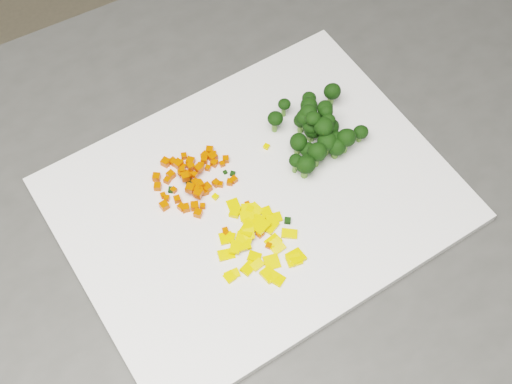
{
  "coord_description": "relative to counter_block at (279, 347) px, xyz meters",
  "views": [
    {
      "loc": [
        -0.34,
        0.19,
        1.56
      ],
      "look_at": [
        -0.29,
        0.56,
        0.92
      ],
      "focal_mm": 50.0,
      "sensor_mm": 36.0,
      "label": 1
    }
  ],
  "objects": [
    {
      "name": "counter_block",
      "position": [
        0.0,
        0.0,
        0.0
      ],
      "size": [
        1.26,
        1.08,
        0.9
      ],
      "primitive_type": "cube",
      "rotation": [
        0.0,
        0.0,
        0.37
      ],
      "color": "#41413F",
      "rests_on": "ground"
    },
    {
      "name": "cutting_board",
      "position": [
        -0.04,
        0.01,
        0.46
      ],
      "size": [
        0.49,
        0.45,
        0.01
      ],
      "primitive_type": "cube",
      "rotation": [
        0.0,
        0.0,
        0.44
      ],
      "color": "white",
      "rests_on": "counter_block"
    },
    {
      "name": "carrot_pile",
      "position": [
        -0.1,
        0.04,
        0.47
      ],
      "size": [
        0.09,
        0.09,
        0.02
      ],
      "primitive_type": null,
      "color": "#D93902",
      "rests_on": "cutting_board"
    },
    {
      "name": "pepper_pile",
      "position": [
        -0.04,
        -0.04,
        0.47
      ],
      "size": [
        0.1,
        0.1,
        0.01
      ],
      "primitive_type": null,
      "color": "yellow",
      "rests_on": "cutting_board"
    },
    {
      "name": "broccoli_pile",
      "position": [
        0.04,
        0.08,
        0.49
      ],
      "size": [
        0.11,
        0.11,
        0.05
      ],
      "primitive_type": null,
      "color": "black",
      "rests_on": "cutting_board"
    },
    {
      "name": "carrot_cube_0",
      "position": [
        -0.1,
        0.03,
        0.47
      ],
      "size": [
        0.01,
        0.01,
        0.01
      ],
      "primitive_type": "cube",
      "rotation": [
        0.0,
        0.0,
        2.68
      ],
      "color": "#D93902",
      "rests_on": "carrot_pile"
    },
    {
      "name": "carrot_cube_1",
      "position": [
        -0.13,
        0.02,
        0.46
      ],
      "size": [
        0.01,
        0.01,
        0.01
      ],
      "primitive_type": "cube",
      "rotation": [
        0.0,
        0.0,
        2.86
      ],
      "color": "#D93902",
      "rests_on": "carrot_pile"
    },
    {
      "name": "carrot_cube_2",
      "position": [
        -0.1,
        0.0,
        0.46
      ],
      "size": [
        0.01,
        0.01,
        0.01
      ],
      "primitive_type": "cube",
      "rotation": [
        0.0,
        0.0,
        1.13
      ],
      "color": "#D93902",
      "rests_on": "carrot_pile"
    },
    {
      "name": "carrot_cube_3",
      "position": [
        -0.09,
        0.03,
        0.47
      ],
      "size": [
        0.01,
        0.01,
        0.01
      ],
      "primitive_type": "cube",
      "rotation": [
        0.0,
        0.0,
        1.37
      ],
      "color": "#D93902",
      "rests_on": "carrot_pile"
    },
    {
      "name": "carrot_cube_4",
      "position": [
        -0.08,
        0.07,
        0.46
      ],
      "size": [
        0.01,
        0.01,
        0.01
      ],
      "primitive_type": "cube",
      "rotation": [
        0.0,
        0.0,
        2.33
      ],
      "color": "#D93902",
      "rests_on": "carrot_pile"
    },
    {
      "name": "carrot_cube_5",
      "position": [
        -0.09,
        0.03,
        0.46
      ],
      "size": [
        0.01,
        0.01,
        0.01
      ],
      "primitive_type": "cube",
      "rotation": [
        0.0,
        0.0,
        2.16
      ],
      "color": "#D93902",
      "rests_on": "carrot_pile"
    },
    {
      "name": "carrot_cube_6",
      "position": [
        -0.07,
        0.06,
        0.46
      ],
      "size": [
        0.01,
        0.01,
        0.01
      ],
      "primitive_type": "cube",
      "rotation": [
        0.0,
        0.0,
        2.5
      ],
      "color": "#D93902",
      "rests_on": "carrot_pile"
    },
    {
      "name": "carrot_cube_7",
      "position": [
        -0.07,
        0.07,
        0.46
      ],
      "size": [
        0.01,
        0.01,
        0.01
      ],
      "primitive_type": "cube",
      "rotation": [
        0.0,
        0.0,
        2.93
      ],
      "color": "#D93902",
      "rests_on": "carrot_pile"
    },
    {
      "name": "carrot_cube_8",
      "position": [
        -0.09,
        0.02,
        0.47
      ],
      "size": [
        0.01,
        0.01,
        0.01
      ],
      "primitive_type": "cube",
      "rotation": [
        0.0,
        0.0,
        0.25
      ],
      "color": "#D93902",
      "rests_on": "carrot_pile"
    },
    {
      "name": "carrot_cube_9",
      "position": [
        -0.1,
        0.01,
        0.46
      ],
      "size": [
        0.01,
        0.01,
        0.01
      ],
      "primitive_type": "cube",
      "rotation": [
        0.0,
        0.0,
        1.56
      ],
      "color": "#D93902",
      "rests_on": "carrot_pile"
    },
    {
      "name": "carrot_cube_10",
      "position": [
        -0.1,
        0.04,
        0.46
      ],
      "size": [
        0.01,
        0.01,
        0.01
      ],
      "primitive_type": "cube",
      "rotation": [
        0.0,
        0.0,
        0.44
      ],
      "color": "#D93902",
      "rests_on": "carrot_pile"
    },
    {
      "name": "carrot_cube_11",
      "position": [
        -0.11,
        0.01,
        0.46
      ],
      "size": [
        0.01,
        0.01,
        0.01
      ],
      "primitive_type": "cube",
      "rotation": [
        0.0,
        0.0,
        1.65
      ],
      "color": "#D93902",
      "rests_on": "carrot_pile"
    },
    {
      "name": "carrot_cube_12",
      "position": [
        -0.13,
        0.07,
        0.46
      ],
      "size": [
        0.01,
        0.01,
        0.01
      ],
      "primitive_type": "cube",
      "rotation": [
        0.0,
        0.0,
        2.48
      ],
      "color": "#D93902",
      "rests_on": "carrot_pile"
    },
    {
      "name": "carrot_cube_13",
      "position": [
        -0.1,
        0.07,
        0.46
      ],
      "size": [
        0.01,
        0.01,
        0.01
      ],
      "primitive_type": "cube",
      "rotation": [
        0.0,
        0.0,
        2.7
      ],
      "color": "#D93902",
      "rests_on": "carrot_pile"
    },
    {
      "name": "carrot_cube_14",
      "position": [
        -0.11,
        0.07,
        0.46
      ],
      "size": [
        0.01,
        0.01,
        0.01
      ],
      "primitive_type": "cube",
      "rotation": [
        0.0,
        0.0,
        1.62
      ],
      "color": "#D93902",
      "rests_on": "carrot_pile"
    },
    {
      "name": "carrot_cube_15",
      "position": [
        -0.14,
        0.05,
        0.46
      ],
      "size": [
        0.01,
        0.01,
        0.01
      ],
      "primitive_type": "cube",
      "rotation": [
        0.0,
        0.0,
        2.92
      ],
      "color": "#D93902",
      "rests_on": "carrot_pile"
    },
    {
      "name": "carrot_cube_16",
      "position": [
        -0.11,
        0.01,
        0.46
      ],
      "size": [
        0.01,
        0.01,
        0.01
      ],
      "primitive_type": "cube",
      "rotation": [
        0.0,
        0.0,
        2.26
      ],
      "color": "#D93902",
      "rests_on": "carrot_pile"
    },
    {
      "name": "carrot_cube_17",
      "position": [
        -0.09,
        0.01,
        0.46
      ],
      "size": [
        0.01,
        0.01,
        0.01
      ],
      "primitive_type": "cube",
      "rotation": [
        0.0,
        0.0,
        1.41
      ],
      "color": "#D93902",
      "rests_on": "carrot_pile"
    },
    {
      "name": "carrot_cube_18",
      "position": [
        -0.13,
        0.03,
        0.46
      ],
      "size": [
        0.01,
        0.01,
        0.01
      ],
      "primitive_type": "cube",
      "rotation": [
        0.0,
        0.0,
        0.24
      ],
      "color": "#D93902",
      "rests_on": "carrot_pile"
    },
    {
      "name": "carrot_cube_19",
      "position": [
        -0.14,
        0.04,
        0.46
      ],
      "size": [
        0.01,
        0.01,
        0.01
      ],
      "primitive_type": "cube",
      "rotation": [
        0.0,
        0.0,
        1.39
      ],
      "color": "#D93902",
      "rests_on": "carrot_pile"
    },
    {
      "name": "carrot_cube_20",
      "position": [
        -0.11,
        0.07,
        0.46
      ],
      "size": [
        0.01,
        0.01,
        0.01
      ],
      "primitive_type": "cube",
      "rotation": [
        0.0,
        0.0,
        3.05
      ],
      "color": "#D93902",
      "rests_on": "carrot_pile"
    },
    {
      "name": "carrot_cube_21",
      "position": [
        -0.11,
        0.05,
        0.47
      ],
      "size": [
        0.01,
        0.01,
        0.01
      ],
      "primitive_type": "cube",
      "rotation": [
        0.0,
        0.0,
        0.38
      ],
      "color": "#D93902",
      "rests_on": "carrot_pile"
    },
    {
      "name": "carrot_cube_22",
      "position": [
        -0.08,
        0.03,
        0.46
      ],
      "size": [
        0.01,
        0.01,
        0.01
      ],
      "primitive_type": "cube",
      "rotation": [
        0.0,
        0.0,
        0.62
      ],
      "color": "#D93902",
      "rests_on": "carrot_pile"
    },
    {
      "name": "carrot_cube_23",
      "position": [
        -0.08,
        0.08,
        0.46
      ],
      "size": [
        0.01,
        0.01,
        0.01
      ],
      "primitive_type": "cube",
      "rotation": [
        0.0,
        0.0,
        2.92
      ],
      "color": "#D93902",
      "rests_on": "carrot_pile"
    },
    {
      "name": "carrot_cube_24",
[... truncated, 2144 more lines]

